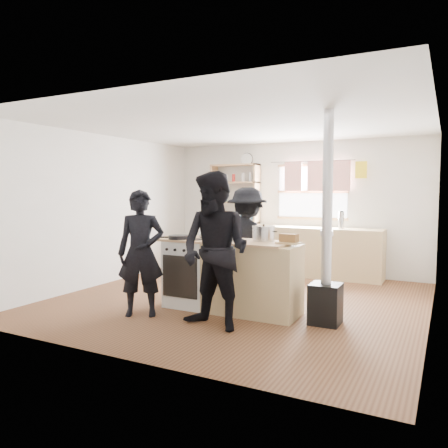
{
  "coord_description": "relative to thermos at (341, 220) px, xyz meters",
  "views": [
    {
      "loc": [
        2.65,
        -5.6,
        1.58
      ],
      "look_at": [
        -0.19,
        -0.1,
        1.1
      ],
      "focal_mm": 35.0,
      "sensor_mm": 36.0,
      "label": 1
    }
  ],
  "objects": [
    {
      "name": "ground",
      "position": [
        -0.96,
        -2.22,
        -1.05
      ],
      "size": [
        5.0,
        5.0,
        0.01
      ],
      "primitive_type": "cube",
      "color": "brown",
      "rests_on": "ground"
    },
    {
      "name": "back_counter",
      "position": [
        -0.96,
        0.0,
        -0.6
      ],
      "size": [
        3.4,
        0.55,
        0.9
      ],
      "primitive_type": "cube",
      "color": "tan",
      "rests_on": "ground"
    },
    {
      "name": "shelving_unit",
      "position": [
        -2.16,
        0.12,
        0.46
      ],
      "size": [
        1.0,
        0.28,
        1.2
      ],
      "color": "tan",
      "rests_on": "back_counter"
    },
    {
      "name": "thermos",
      "position": [
        0.0,
        0.0,
        0.0
      ],
      "size": [
        0.1,
        0.1,
        0.3
      ],
      "primitive_type": "cylinder",
      "color": "silver",
      "rests_on": "back_counter"
    },
    {
      "name": "cooking_island",
      "position": [
        -0.82,
        -2.77,
        -0.58
      ],
      "size": [
        1.97,
        0.64,
        0.93
      ],
      "color": "white",
      "rests_on": "ground"
    },
    {
      "name": "skillet_greens",
      "position": [
        -1.5,
        -2.96,
        -0.09
      ],
      "size": [
        0.38,
        0.38,
        0.05
      ],
      "color": "black",
      "rests_on": "cooking_island"
    },
    {
      "name": "roast_tray",
      "position": [
        -0.88,
        -2.84,
        -0.08
      ],
      "size": [
        0.4,
        0.32,
        0.08
      ],
      "color": "silver",
      "rests_on": "cooking_island"
    },
    {
      "name": "stockpot_stove",
      "position": [
        -1.26,
        -2.58,
        -0.03
      ],
      "size": [
        0.25,
        0.25,
        0.2
      ],
      "color": "#B4B4B6",
      "rests_on": "cooking_island"
    },
    {
      "name": "stockpot_counter",
      "position": [
        -0.41,
        -2.64,
        -0.02
      ],
      "size": [
        0.29,
        0.29,
        0.22
      ],
      "color": "#B1B1B3",
      "rests_on": "cooking_island"
    },
    {
      "name": "bread_board",
      "position": [
        -0.03,
        -2.76,
        -0.07
      ],
      "size": [
        0.31,
        0.24,
        0.12
      ],
      "color": "tan",
      "rests_on": "cooking_island"
    },
    {
      "name": "flue_heater",
      "position": [
        0.43,
        -2.77,
        -0.39
      ],
      "size": [
        0.35,
        0.35,
        2.5
      ],
      "color": "black",
      "rests_on": "ground"
    },
    {
      "name": "person_near_left",
      "position": [
        -1.72,
        -3.48,
        -0.25
      ],
      "size": [
        0.69,
        0.61,
        1.59
      ],
      "primitive_type": "imported",
      "rotation": [
        0.0,
        0.0,
        0.51
      ],
      "color": "black",
      "rests_on": "ground"
    },
    {
      "name": "person_near_right",
      "position": [
        -0.64,
        -3.53,
        -0.15
      ],
      "size": [
        0.97,
        0.81,
        1.79
      ],
      "primitive_type": "imported",
      "rotation": [
        0.0,
        0.0,
        -0.16
      ],
      "color": "black",
      "rests_on": "ground"
    },
    {
      "name": "person_far",
      "position": [
        -0.96,
        -1.93,
        -0.24
      ],
      "size": [
        1.12,
        0.74,
        1.62
      ],
      "primitive_type": "imported",
      "rotation": [
        0.0,
        0.0,
        3.0
      ],
      "color": "black",
      "rests_on": "ground"
    }
  ]
}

